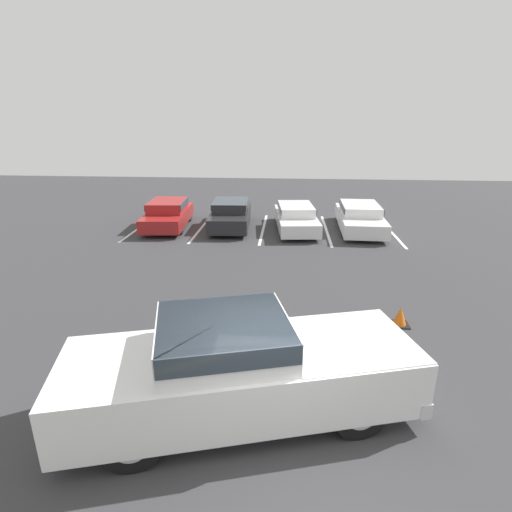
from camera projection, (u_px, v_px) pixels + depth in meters
The scene contains 12 objects.
ground_plane at pixel (285, 443), 6.32m from camera, with size 60.00×60.00×0.00m, color #38383A.
stall_stripe_a at pixel (142, 226), 19.19m from camera, with size 0.12×5.42×0.01m, color white.
stall_stripe_b at pixel (202, 227), 18.96m from camera, with size 0.12×5.42×0.01m, color white.
stall_stripe_c at pixel (263, 228), 18.74m from camera, with size 0.12×5.42×0.01m, color white.
stall_stripe_d at pixel (326, 230), 18.51m from camera, with size 0.12×5.42×0.01m, color white.
stall_stripe_e at pixel (391, 231), 18.29m from camera, with size 0.12×5.42×0.01m, color white.
pickup_truck at pixel (243, 368), 6.66m from camera, with size 6.18×3.46×1.83m.
parked_sedan_a at pixel (168, 213), 18.80m from camera, with size 2.10×4.33×1.26m.
parked_sedan_b at pixel (231, 213), 18.74m from camera, with size 1.93×4.31×1.27m.
parked_sedan_c at pixel (296, 217), 18.40m from camera, with size 2.13×4.55×1.15m.
parked_sedan_d at pixel (360, 216), 18.32m from camera, with size 1.98×4.79×1.20m.
traffic_cone at pixel (400, 317), 9.87m from camera, with size 0.46×0.46×0.48m.
Camera 1 is at (-0.05, -5.04, 4.85)m, focal length 28.00 mm.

